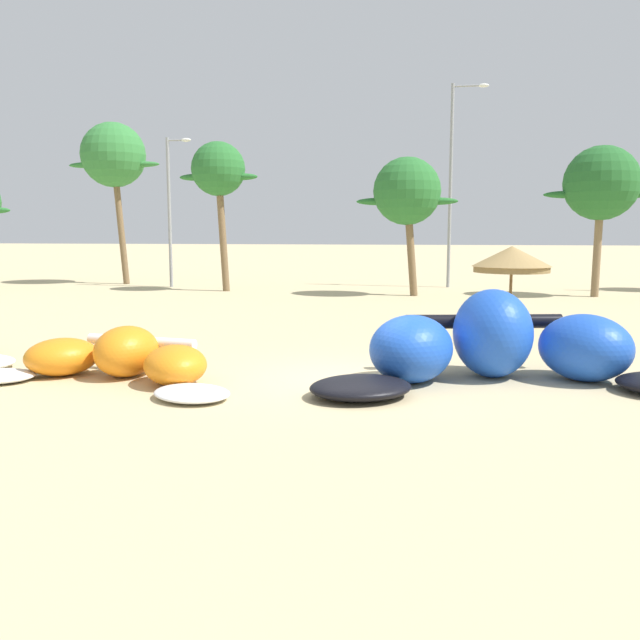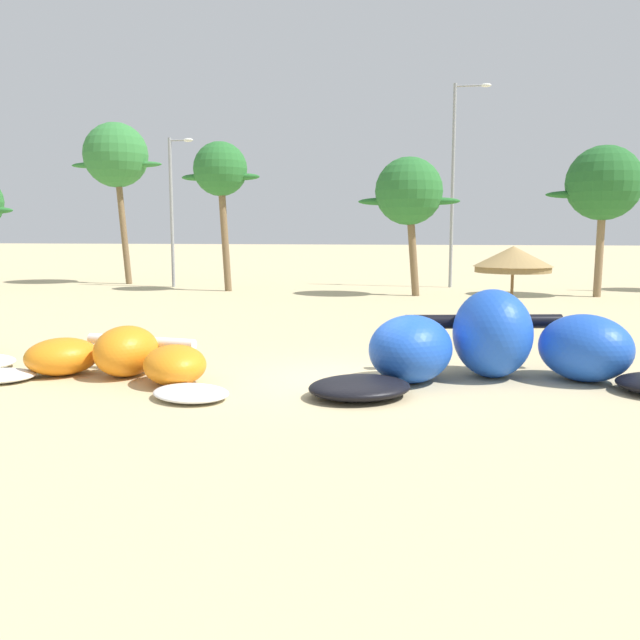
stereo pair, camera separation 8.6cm
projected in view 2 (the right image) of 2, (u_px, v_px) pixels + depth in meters
ground_plane at (344, 379)px, 14.43m from camera, size 260.00×260.00×0.00m
kite_left at (117, 360)px, 14.38m from camera, size 6.49×3.56×1.11m
kite_left_of_center at (498, 347)px, 14.14m from camera, size 8.37×4.68×1.91m
beach_umbrella_near_van at (513, 259)px, 22.75m from camera, size 2.66×2.66×2.63m
palm_left at (116, 156)px, 38.94m from camera, size 5.56×3.70×9.32m
palm_left_of_gap at (220, 171)px, 34.45m from camera, size 4.14×2.76×7.65m
palm_center_left at (409, 192)px, 32.05m from camera, size 4.84×3.22×6.62m
palm_center_right at (604, 184)px, 31.40m from camera, size 5.21×3.48×7.08m
lamppost_west at (173, 204)px, 37.13m from camera, size 1.43×0.24×8.15m
lamppost_west_center at (455, 177)px, 36.59m from camera, size 1.98×0.24×10.94m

